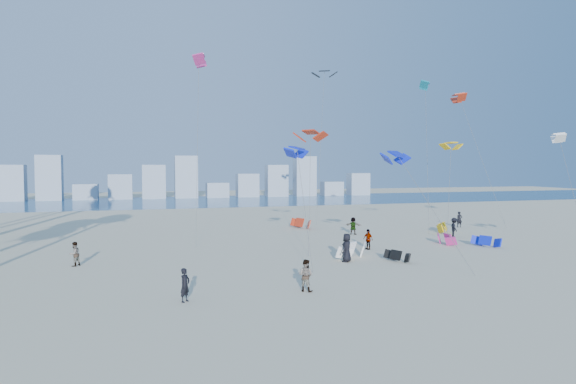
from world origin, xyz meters
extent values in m
plane|color=beige|center=(0.00, 0.00, 0.00)|extent=(220.00, 220.00, 0.00)
plane|color=navy|center=(0.00, 72.00, 0.01)|extent=(220.00, 220.00, 0.00)
imported|color=black|center=(-5.45, 4.57, 0.80)|extent=(0.68, 0.69, 1.60)
imported|color=gray|center=(0.64, 4.86, 0.83)|extent=(1.01, 1.00, 1.65)
imported|color=black|center=(5.79, 11.55, 0.95)|extent=(1.09, 1.09, 1.90)
imported|color=gray|center=(9.32, 15.71, 0.78)|extent=(0.70, 1.00, 1.57)
imported|color=black|center=(19.68, 19.61, 0.87)|extent=(0.97, 1.27, 1.75)
imported|color=gray|center=(11.67, 23.80, 0.81)|extent=(1.51, 1.28, 1.63)
imported|color=black|center=(24.56, 25.73, 0.82)|extent=(0.66, 0.49, 1.64)
imported|color=gray|center=(-11.50, 15.16, 0.78)|extent=(0.95, 0.96, 1.56)
cylinder|color=#595959|center=(2.70, 11.27, 3.82)|extent=(0.42, 4.49, 7.65)
cylinder|color=#595959|center=(5.03, 17.02, 4.58)|extent=(1.97, 5.25, 9.18)
cylinder|color=#595959|center=(18.58, 18.86, 4.24)|extent=(1.87, 2.37, 8.49)
cylinder|color=#595959|center=(-2.85, 22.43, 7.87)|extent=(0.85, 4.06, 15.74)
cylinder|color=#595959|center=(20.02, 24.79, 7.60)|extent=(2.93, 5.75, 15.21)
cylinder|color=#595959|center=(12.08, 33.83, 8.71)|extent=(2.52, 4.33, 17.42)
cylinder|color=#595959|center=(29.90, 16.88, 4.69)|extent=(0.08, 3.34, 9.40)
cylinder|color=#595959|center=(10.30, 8.40, 3.62)|extent=(2.00, 5.97, 7.25)
cylinder|color=#595959|center=(27.17, 25.74, 7.07)|extent=(2.88, 4.56, 14.15)
cube|color=#9EADBF|center=(-29.60, 82.00, 3.30)|extent=(4.40, 3.00, 6.60)
cube|color=#9EADBF|center=(-23.40, 82.00, 4.20)|extent=(4.40, 3.00, 8.40)
cube|color=#9EADBF|center=(-17.20, 82.00, 1.50)|extent=(4.40, 3.00, 3.00)
cube|color=#9EADBF|center=(-11.00, 82.00, 2.40)|extent=(4.40, 3.00, 4.80)
cube|color=#9EADBF|center=(-4.80, 82.00, 3.30)|extent=(4.40, 3.00, 6.60)
cube|color=#9EADBF|center=(1.40, 82.00, 4.20)|extent=(4.40, 3.00, 8.40)
cube|color=#9EADBF|center=(7.60, 82.00, 1.50)|extent=(4.40, 3.00, 3.00)
cube|color=#9EADBF|center=(13.80, 82.00, 2.40)|extent=(4.40, 3.00, 4.80)
cube|color=#9EADBF|center=(20.00, 82.00, 3.30)|extent=(4.40, 3.00, 6.60)
cube|color=#9EADBF|center=(26.20, 82.00, 4.20)|extent=(4.40, 3.00, 8.40)
cube|color=#9EADBF|center=(32.40, 82.00, 1.50)|extent=(4.40, 3.00, 3.00)
cube|color=#9EADBF|center=(38.60, 82.00, 2.40)|extent=(4.40, 3.00, 4.80)
camera|label=1|loc=(-7.42, -19.24, 6.43)|focal=31.33mm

